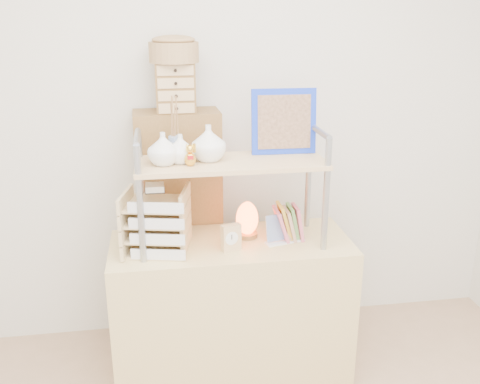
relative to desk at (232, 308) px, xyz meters
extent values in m
cube|color=silver|center=(0.00, 0.50, 0.93)|extent=(3.40, 0.02, 2.60)
cube|color=tan|center=(0.00, 0.00, 0.00)|extent=(1.20, 0.50, 0.75)
cube|color=brown|center=(-0.24, 0.37, 0.30)|extent=(0.46, 0.25, 1.35)
cylinder|color=#989DA6|center=(-0.43, -0.15, 0.65)|extent=(0.03, 0.03, 0.55)
cylinder|color=#989DA6|center=(-0.43, 0.15, 0.65)|extent=(0.03, 0.03, 0.55)
cylinder|color=#989DA6|center=(-0.43, 0.00, 0.93)|extent=(0.03, 0.30, 0.03)
cylinder|color=#989DA6|center=(0.43, -0.15, 0.65)|extent=(0.03, 0.03, 0.55)
cylinder|color=#989DA6|center=(0.43, 0.15, 0.65)|extent=(0.03, 0.03, 0.55)
cylinder|color=#989DA6|center=(0.43, 0.00, 0.93)|extent=(0.03, 0.30, 0.03)
cube|color=tan|center=(0.00, 0.00, 0.79)|extent=(0.90, 0.34, 0.02)
imported|color=white|center=(-0.32, -0.02, 0.87)|extent=(0.15, 0.15, 0.15)
imported|color=white|center=(-0.24, 0.00, 0.87)|extent=(0.13, 0.13, 0.14)
imported|color=white|center=(-0.10, 0.02, 0.88)|extent=(0.16, 0.16, 0.17)
cylinder|color=#275AA9|center=(-0.25, 0.12, 0.85)|extent=(0.07, 0.07, 0.10)
cube|color=#1534C9|center=(0.28, 0.10, 0.96)|extent=(0.32, 0.06, 0.32)
cube|color=brown|center=(0.28, 0.09, 0.96)|extent=(0.26, 0.04, 0.26)
cube|color=#D75E76|center=(0.34, 0.00, 0.46)|extent=(0.05, 0.12, 0.17)
cube|color=#6AA854|center=(0.32, 0.02, 0.46)|extent=(0.05, 0.12, 0.17)
cube|color=tan|center=(0.30, 0.00, 0.46)|extent=(0.06, 0.13, 0.17)
cube|color=gold|center=(0.27, 0.02, 0.46)|extent=(0.06, 0.14, 0.17)
cube|color=#D75E76|center=(0.25, 0.00, 0.46)|extent=(0.07, 0.14, 0.17)
cube|color=#D7B381|center=(-0.36, -0.03, 0.38)|extent=(0.32, 0.31, 0.01)
cube|color=white|center=(-0.36, -0.16, 0.41)|extent=(0.25, 0.06, 0.05)
cube|color=#D7B381|center=(-0.36, -0.03, 0.46)|extent=(0.32, 0.31, 0.01)
cube|color=white|center=(-0.36, -0.16, 0.48)|extent=(0.25, 0.06, 0.05)
cube|color=#D7B381|center=(-0.36, -0.03, 0.53)|extent=(0.32, 0.31, 0.01)
cube|color=white|center=(-0.36, -0.16, 0.56)|extent=(0.25, 0.06, 0.05)
cube|color=#D7B381|center=(-0.36, -0.03, 0.61)|extent=(0.32, 0.31, 0.01)
cube|color=white|center=(-0.36, -0.16, 0.64)|extent=(0.25, 0.06, 0.05)
cube|color=beige|center=(-0.36, -0.05, 0.70)|extent=(0.08, 0.08, 0.03)
cylinder|color=brown|center=(0.09, 0.05, 0.39)|extent=(0.11, 0.11, 0.02)
ellipsoid|color=#F5511D|center=(0.09, 0.05, 0.48)|extent=(0.12, 0.12, 0.17)
cube|color=tan|center=(-0.01, -0.09, 0.44)|extent=(0.10, 0.06, 0.13)
cylinder|color=white|center=(-0.01, -0.12, 0.45)|extent=(0.06, 0.02, 0.07)
cube|color=white|center=(0.26, -0.04, 0.38)|extent=(0.21, 0.10, 0.01)
cube|color=#1F4492|center=(0.21, -0.04, 0.45)|extent=(0.10, 0.05, 0.13)
cube|color=tan|center=(0.32, -0.03, 0.45)|extent=(0.10, 0.05, 0.12)
cube|color=brown|center=(-0.24, 0.35, 1.10)|extent=(0.20, 0.15, 0.25)
cube|color=tan|center=(-0.24, 0.27, 1.01)|extent=(0.18, 0.01, 0.05)
cube|color=tan|center=(-0.24, 0.27, 1.07)|extent=(0.18, 0.01, 0.05)
cube|color=tan|center=(-0.24, 0.27, 1.13)|extent=(0.18, 0.01, 0.05)
cube|color=tan|center=(-0.24, 0.27, 1.19)|extent=(0.18, 0.01, 0.05)
cylinder|color=olive|center=(-0.24, 0.35, 1.28)|extent=(0.25, 0.25, 0.10)
camera|label=1|loc=(-0.34, -2.42, 1.47)|focal=40.00mm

